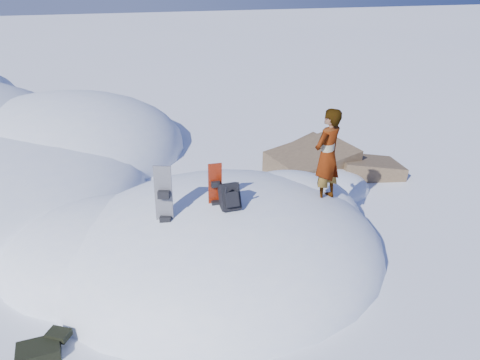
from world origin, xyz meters
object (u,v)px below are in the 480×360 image
object	(u,v)px
backpack	(230,197)
person	(327,155)
snowboard_red	(215,195)
snowboard_dark	(165,209)

from	to	relation	value
backpack	person	size ratio (longest dim) A/B	0.30
snowboard_red	backpack	xyz separation A→B (m)	(0.23, -0.21, 0.04)
snowboard_dark	backpack	bearing A→B (deg)	18.72
backpack	person	bearing A→B (deg)	11.94
snowboard_red	backpack	world-z (taller)	snowboard_red
snowboard_red	backpack	distance (m)	0.31
snowboard_dark	person	bearing A→B (deg)	28.98
snowboard_dark	backpack	world-z (taller)	snowboard_dark
snowboard_dark	backpack	distance (m)	1.21
snowboard_red	snowboard_dark	world-z (taller)	snowboard_dark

